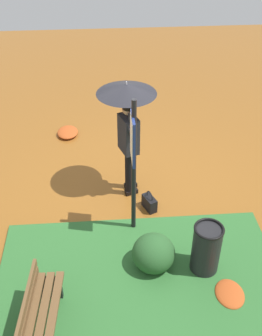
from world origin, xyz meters
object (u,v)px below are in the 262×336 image
object	(u,v)px
handbag	(149,203)
person_with_umbrella	(127,112)
info_sign_post	(133,154)
trash_bin	(206,249)
park_bench	(39,324)

from	to	relation	value
handbag	person_with_umbrella	bearing A→B (deg)	28.27
info_sign_post	handbag	distance (m)	1.43
person_with_umbrella	trash_bin	xyz separation A→B (m)	(-1.96, -0.95, -1.13)
info_sign_post	park_bench	distance (m)	2.50
handbag	park_bench	world-z (taller)	park_bench
person_with_umbrella	info_sign_post	distance (m)	1.05
info_sign_post	handbag	xyz separation A→B (m)	(0.45, -0.32, -1.32)
person_with_umbrella	park_bench	xyz separation A→B (m)	(-2.94, 1.26, -1.15)
handbag	trash_bin	xyz separation A→B (m)	(-1.36, -0.63, 0.29)
info_sign_post	handbag	size ratio (longest dim) A/B	6.22
handbag	trash_bin	size ratio (longest dim) A/B	0.44
person_with_umbrella	handbag	bearing A→B (deg)	-151.73
person_with_umbrella	trash_bin	world-z (taller)	person_with_umbrella
person_with_umbrella	handbag	size ratio (longest dim) A/B	5.53
info_sign_post	handbag	bearing A→B (deg)	-35.09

